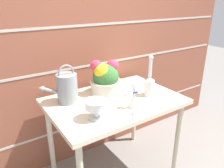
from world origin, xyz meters
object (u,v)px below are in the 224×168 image
object	(u,v)px
crystal_pedestal_bowl	(95,106)
glass_decanter	(149,83)
figurine_vase	(134,98)
watering_can	(67,88)
flower_planter	(105,78)

from	to	relation	value
crystal_pedestal_bowl	glass_decanter	world-z (taller)	glass_decanter
figurine_vase	watering_can	bearing A→B (deg)	135.55
glass_decanter	figurine_vase	world-z (taller)	glass_decanter
watering_can	figurine_vase	distance (m)	0.51
watering_can	flower_planter	world-z (taller)	watering_can
crystal_pedestal_bowl	figurine_vase	bearing A→B (deg)	-3.69
crystal_pedestal_bowl	figurine_vase	distance (m)	0.31
watering_can	figurine_vase	bearing A→B (deg)	-44.45
glass_decanter	figurine_vase	size ratio (longest dim) A/B	1.74
watering_can	glass_decanter	xyz separation A→B (m)	(0.61, -0.25, -0.01)
crystal_pedestal_bowl	flower_planter	bearing A→B (deg)	49.14
figurine_vase	crystal_pedestal_bowl	bearing A→B (deg)	176.31
flower_planter	glass_decanter	distance (m)	0.36
watering_can	glass_decanter	distance (m)	0.66
crystal_pedestal_bowl	glass_decanter	distance (m)	0.56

